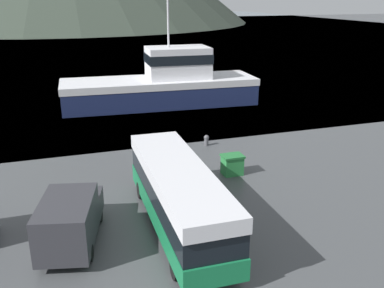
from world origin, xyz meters
TOP-DOWN VIEW (x-y plane):
  - water_surface at (0.00, 140.60)m, footprint 240.00×240.00m
  - tour_bus at (-0.60, 9.16)m, footprint 2.80×10.51m
  - delivery_van at (-5.45, 9.33)m, footprint 3.33×5.59m
  - fishing_boat at (4.93, 32.62)m, footprint 19.24×6.70m
  - storage_bin at (4.33, 14.22)m, footprint 1.29×1.01m
  - mooring_bollard at (4.67, 19.66)m, footprint 0.37×0.37m

SIDE VIEW (x-z plane):
  - water_surface at x=0.00m, z-range 0.00..0.00m
  - mooring_bollard at x=4.67m, z-range 0.03..0.83m
  - storage_bin at x=4.33m, z-range 0.01..1.25m
  - delivery_van at x=-5.45m, z-range 0.07..2.39m
  - tour_bus at x=-0.60m, z-range 0.20..3.28m
  - fishing_boat at x=4.93m, z-range -2.99..7.15m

